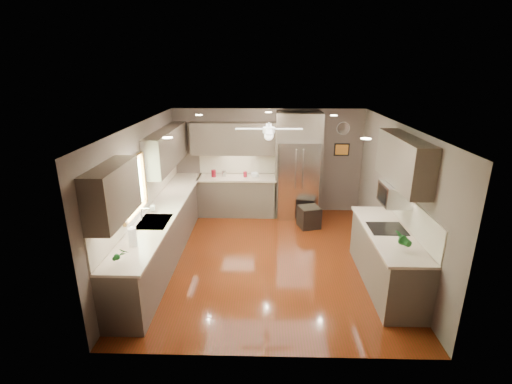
{
  "coord_description": "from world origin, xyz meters",
  "views": [
    {
      "loc": [
        -0.06,
        -6.2,
        3.42
      ],
      "look_at": [
        -0.23,
        0.6,
        1.11
      ],
      "focal_mm": 26.0,
      "sensor_mm": 36.0,
      "label": 1
    }
  ],
  "objects_px": {
    "canister_b": "(224,174)",
    "soap_bottle": "(153,207)",
    "canister_a": "(214,174)",
    "refrigerator": "(298,168)",
    "potted_plant_right": "(402,239)",
    "stool": "(309,217)",
    "bowl": "(255,176)",
    "microwave": "(395,194)",
    "canister_d": "(245,174)",
    "potted_plant_left": "(121,254)",
    "paper_towel": "(133,237)"
  },
  "relations": [
    {
      "from": "potted_plant_right",
      "to": "microwave",
      "type": "xyz_separation_m",
      "value": [
        0.13,
        0.85,
        0.38
      ]
    },
    {
      "from": "canister_b",
      "to": "soap_bottle",
      "type": "distance_m",
      "value": 2.5
    },
    {
      "from": "potted_plant_left",
      "to": "potted_plant_right",
      "type": "distance_m",
      "value": 3.87
    },
    {
      "from": "canister_a",
      "to": "canister_b",
      "type": "xyz_separation_m",
      "value": [
        0.24,
        0.04,
        -0.01
      ]
    },
    {
      "from": "soap_bottle",
      "to": "paper_towel",
      "type": "height_order",
      "value": "paper_towel"
    },
    {
      "from": "canister_b",
      "to": "soap_bottle",
      "type": "height_order",
      "value": "soap_bottle"
    },
    {
      "from": "stool",
      "to": "paper_towel",
      "type": "distance_m",
      "value": 4.15
    },
    {
      "from": "potted_plant_right",
      "to": "bowl",
      "type": "height_order",
      "value": "potted_plant_right"
    },
    {
      "from": "bowl",
      "to": "canister_a",
      "type": "bearing_deg",
      "value": -179.5
    },
    {
      "from": "canister_d",
      "to": "refrigerator",
      "type": "bearing_deg",
      "value": -1.95
    },
    {
      "from": "potted_plant_left",
      "to": "potted_plant_right",
      "type": "relative_size",
      "value": 0.83
    },
    {
      "from": "canister_d",
      "to": "refrigerator",
      "type": "xyz_separation_m",
      "value": [
        1.23,
        -0.04,
        0.19
      ]
    },
    {
      "from": "bowl",
      "to": "canister_b",
      "type": "bearing_deg",
      "value": 177.71
    },
    {
      "from": "bowl",
      "to": "microwave",
      "type": "distance_m",
      "value": 3.64
    },
    {
      "from": "canister_a",
      "to": "refrigerator",
      "type": "relative_size",
      "value": 0.07
    },
    {
      "from": "stool",
      "to": "paper_towel",
      "type": "xyz_separation_m",
      "value": [
        -2.89,
        -2.86,
        0.84
      ]
    },
    {
      "from": "canister_a",
      "to": "canister_b",
      "type": "height_order",
      "value": "canister_a"
    },
    {
      "from": "canister_a",
      "to": "soap_bottle",
      "type": "xyz_separation_m",
      "value": [
        -0.79,
        -2.24,
        0.0
      ]
    },
    {
      "from": "canister_d",
      "to": "stool",
      "type": "xyz_separation_m",
      "value": [
        1.46,
        -0.74,
        -0.76
      ]
    },
    {
      "from": "bowl",
      "to": "paper_towel",
      "type": "height_order",
      "value": "paper_towel"
    },
    {
      "from": "bowl",
      "to": "stool",
      "type": "height_order",
      "value": "bowl"
    },
    {
      "from": "potted_plant_right",
      "to": "canister_a",
      "type": "bearing_deg",
      "value": 131.48
    },
    {
      "from": "potted_plant_right",
      "to": "paper_towel",
      "type": "relative_size",
      "value": 1.08
    },
    {
      "from": "canister_b",
      "to": "soap_bottle",
      "type": "xyz_separation_m",
      "value": [
        -1.03,
        -2.28,
        0.01
      ]
    },
    {
      "from": "potted_plant_left",
      "to": "bowl",
      "type": "bearing_deg",
      "value": 68.22
    },
    {
      "from": "soap_bottle",
      "to": "potted_plant_right",
      "type": "distance_m",
      "value": 4.18
    },
    {
      "from": "potted_plant_right",
      "to": "refrigerator",
      "type": "relative_size",
      "value": 0.13
    },
    {
      "from": "refrigerator",
      "to": "stool",
      "type": "relative_size",
      "value": 4.59
    },
    {
      "from": "stool",
      "to": "canister_b",
      "type": "bearing_deg",
      "value": 158.83
    },
    {
      "from": "potted_plant_left",
      "to": "stool",
      "type": "height_order",
      "value": "potted_plant_left"
    },
    {
      "from": "soap_bottle",
      "to": "bowl",
      "type": "relative_size",
      "value": 0.85
    },
    {
      "from": "canister_a",
      "to": "soap_bottle",
      "type": "height_order",
      "value": "soap_bottle"
    },
    {
      "from": "canister_b",
      "to": "refrigerator",
      "type": "bearing_deg",
      "value": -2.12
    },
    {
      "from": "soap_bottle",
      "to": "paper_towel",
      "type": "relative_size",
      "value": 0.56
    },
    {
      "from": "canister_b",
      "to": "potted_plant_right",
      "type": "bearing_deg",
      "value": -51.03
    },
    {
      "from": "refrigerator",
      "to": "stool",
      "type": "distance_m",
      "value": 1.2
    },
    {
      "from": "potted_plant_left",
      "to": "refrigerator",
      "type": "xyz_separation_m",
      "value": [
        2.65,
        4.07,
        0.11
      ]
    },
    {
      "from": "potted_plant_right",
      "to": "stool",
      "type": "relative_size",
      "value": 0.62
    },
    {
      "from": "canister_b",
      "to": "potted_plant_right",
      "type": "height_order",
      "value": "potted_plant_right"
    },
    {
      "from": "stool",
      "to": "bowl",
      "type": "bearing_deg",
      "value": 149.32
    },
    {
      "from": "potted_plant_right",
      "to": "paper_towel",
      "type": "bearing_deg",
      "value": 179.86
    },
    {
      "from": "potted_plant_right",
      "to": "bowl",
      "type": "relative_size",
      "value": 1.66
    },
    {
      "from": "canister_d",
      "to": "potted_plant_right",
      "type": "bearing_deg",
      "value": -56.05
    },
    {
      "from": "canister_b",
      "to": "soap_bottle",
      "type": "bearing_deg",
      "value": -114.27
    },
    {
      "from": "refrigerator",
      "to": "microwave",
      "type": "xyz_separation_m",
      "value": [
        1.33,
        -2.71,
        0.29
      ]
    },
    {
      "from": "potted_plant_right",
      "to": "soap_bottle",
      "type": "bearing_deg",
      "value": 161.26
    },
    {
      "from": "canister_a",
      "to": "potted_plant_left",
      "type": "bearing_deg",
      "value": -99.28
    },
    {
      "from": "canister_d",
      "to": "bowl",
      "type": "xyz_separation_m",
      "value": [
        0.22,
        -0.01,
        -0.04
      ]
    },
    {
      "from": "canister_a",
      "to": "bowl",
      "type": "relative_size",
      "value": 0.87
    },
    {
      "from": "canister_a",
      "to": "canister_b",
      "type": "bearing_deg",
      "value": 8.97
    }
  ]
}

